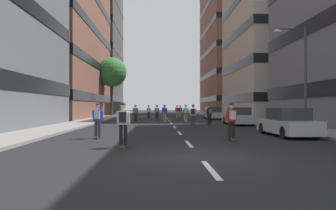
{
  "coord_description": "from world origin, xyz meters",
  "views": [
    {
      "loc": [
        -1.37,
        -9.3,
        1.62
      ],
      "look_at": [
        0.0,
        26.05,
        1.77
      ],
      "focal_mm": 30.73,
      "sensor_mm": 36.0,
      "label": 1
    }
  ],
  "objects_px": {
    "street_tree_near": "(112,72)",
    "skater_12": "(232,119)",
    "skater_2": "(177,111)",
    "skater_8": "(98,118)",
    "parked_car_far": "(213,114)",
    "skater_10": "(186,113)",
    "skater_3": "(164,111)",
    "skater_4": "(165,113)",
    "skater_1": "(193,114)",
    "skater_11": "(157,111)",
    "parked_car_near": "(287,123)",
    "skater_5": "(123,122)",
    "parked_car_mid": "(238,117)",
    "skater_0": "(135,113)",
    "skater_9": "(210,113)",
    "streetlamp_right": "(300,67)",
    "skater_7": "(149,111)",
    "skater_6": "(180,110)"
  },
  "relations": [
    {
      "from": "street_tree_near",
      "to": "skater_12",
      "type": "bearing_deg",
      "value": -71.57
    },
    {
      "from": "skater_2",
      "to": "skater_8",
      "type": "bearing_deg",
      "value": -103.21
    },
    {
      "from": "parked_car_far",
      "to": "skater_10",
      "type": "xyz_separation_m",
      "value": [
        -4.31,
        -8.51,
        0.32
      ]
    },
    {
      "from": "skater_3",
      "to": "skater_4",
      "type": "bearing_deg",
      "value": -91.25
    },
    {
      "from": "skater_1",
      "to": "skater_11",
      "type": "distance_m",
      "value": 11.13
    },
    {
      "from": "parked_car_near",
      "to": "parked_car_far",
      "type": "distance_m",
      "value": 20.71
    },
    {
      "from": "skater_4",
      "to": "skater_5",
      "type": "distance_m",
      "value": 16.94
    },
    {
      "from": "parked_car_mid",
      "to": "skater_10",
      "type": "height_order",
      "value": "skater_10"
    },
    {
      "from": "parked_car_far",
      "to": "skater_5",
      "type": "bearing_deg",
      "value": -108.79
    },
    {
      "from": "skater_4",
      "to": "parked_car_mid",
      "type": "bearing_deg",
      "value": -28.24
    },
    {
      "from": "skater_1",
      "to": "skater_4",
      "type": "height_order",
      "value": "same"
    },
    {
      "from": "skater_4",
      "to": "street_tree_near",
      "type": "bearing_deg",
      "value": 114.59
    },
    {
      "from": "skater_3",
      "to": "skater_4",
      "type": "xyz_separation_m",
      "value": [
        -0.26,
        -12.1,
        -0.03
      ]
    },
    {
      "from": "skater_2",
      "to": "skater_3",
      "type": "height_order",
      "value": "same"
    },
    {
      "from": "skater_5",
      "to": "skater_11",
      "type": "xyz_separation_m",
      "value": [
        1.34,
        21.76,
        0.0
      ]
    },
    {
      "from": "skater_0",
      "to": "skater_9",
      "type": "distance_m",
      "value": 7.99
    },
    {
      "from": "parked_car_mid",
      "to": "skater_2",
      "type": "bearing_deg",
      "value": 106.69
    },
    {
      "from": "streetlamp_right",
      "to": "parked_car_mid",
      "type": "bearing_deg",
      "value": 106.44
    },
    {
      "from": "parked_car_mid",
      "to": "skater_8",
      "type": "relative_size",
      "value": 2.47
    },
    {
      "from": "parked_car_mid",
      "to": "skater_5",
      "type": "bearing_deg",
      "value": -122.1
    },
    {
      "from": "street_tree_near",
      "to": "skater_8",
      "type": "relative_size",
      "value": 5.12
    },
    {
      "from": "parked_car_near",
      "to": "skater_4",
      "type": "xyz_separation_m",
      "value": [
        -6.33,
        12.79,
        0.29
      ]
    },
    {
      "from": "street_tree_near",
      "to": "skater_0",
      "type": "relative_size",
      "value": 5.12
    },
    {
      "from": "street_tree_near",
      "to": "parked_car_near",
      "type": "bearing_deg",
      "value": -64.65
    },
    {
      "from": "skater_0",
      "to": "streetlamp_right",
      "type": "bearing_deg",
      "value": -45.02
    },
    {
      "from": "parked_car_near",
      "to": "parked_car_mid",
      "type": "distance_m",
      "value": 9.39
    },
    {
      "from": "skater_4",
      "to": "skater_2",
      "type": "bearing_deg",
      "value": 79.63
    },
    {
      "from": "parked_car_far",
      "to": "skater_1",
      "type": "distance_m",
      "value": 14.38
    },
    {
      "from": "skater_1",
      "to": "skater_12",
      "type": "xyz_separation_m",
      "value": [
        0.7,
        -8.88,
        0.0
      ]
    },
    {
      "from": "parked_car_near",
      "to": "skater_1",
      "type": "relative_size",
      "value": 2.47
    },
    {
      "from": "streetlamp_right",
      "to": "skater_9",
      "type": "height_order",
      "value": "streetlamp_right"
    },
    {
      "from": "skater_2",
      "to": "skater_4",
      "type": "xyz_separation_m",
      "value": [
        -2.01,
        -11.0,
        0.0
      ]
    },
    {
      "from": "skater_8",
      "to": "skater_9",
      "type": "xyz_separation_m",
      "value": [
        7.62,
        10.4,
        0.0
      ]
    },
    {
      "from": "streetlamp_right",
      "to": "skater_7",
      "type": "height_order",
      "value": "streetlamp_right"
    },
    {
      "from": "skater_7",
      "to": "parked_car_mid",
      "type": "bearing_deg",
      "value": -59.64
    },
    {
      "from": "skater_2",
      "to": "skater_10",
      "type": "xyz_separation_m",
      "value": [
        0.01,
        -11.59,
        0.03
      ]
    },
    {
      "from": "skater_4",
      "to": "skater_7",
      "type": "xyz_separation_m",
      "value": [
        -1.85,
        10.57,
        0.0
      ]
    },
    {
      "from": "skater_2",
      "to": "skater_4",
      "type": "distance_m",
      "value": 11.19
    },
    {
      "from": "skater_1",
      "to": "skater_6",
      "type": "bearing_deg",
      "value": 88.39
    },
    {
      "from": "skater_5",
      "to": "skater_10",
      "type": "bearing_deg",
      "value": 75.8
    },
    {
      "from": "skater_3",
      "to": "skater_1",
      "type": "bearing_deg",
      "value": -84.2
    },
    {
      "from": "skater_3",
      "to": "skater_6",
      "type": "height_order",
      "value": "same"
    },
    {
      "from": "skater_0",
      "to": "skater_4",
      "type": "distance_m",
      "value": 3.11
    },
    {
      "from": "skater_2",
      "to": "skater_5",
      "type": "height_order",
      "value": "same"
    },
    {
      "from": "skater_0",
      "to": "parked_car_far",
      "type": "bearing_deg",
      "value": 36.58
    },
    {
      "from": "skater_4",
      "to": "skater_12",
      "type": "height_order",
      "value": "same"
    },
    {
      "from": "parked_car_far",
      "to": "skater_8",
      "type": "height_order",
      "value": "skater_8"
    },
    {
      "from": "street_tree_near",
      "to": "skater_11",
      "type": "distance_m",
      "value": 15.13
    },
    {
      "from": "parked_car_near",
      "to": "skater_12",
      "type": "height_order",
      "value": "skater_12"
    },
    {
      "from": "skater_0",
      "to": "skater_1",
      "type": "relative_size",
      "value": 1.0
    }
  ]
}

